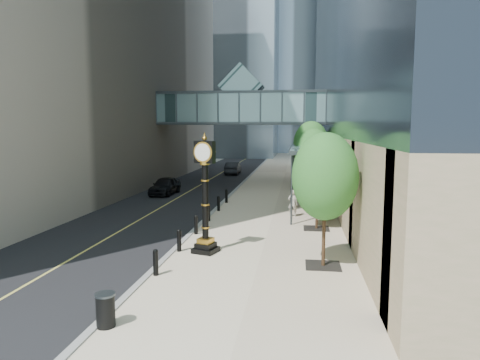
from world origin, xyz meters
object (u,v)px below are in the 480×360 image
pedestrian (293,203)px  car_near (165,186)px  street_clock (205,203)px  car_far (233,168)px  trash_bin (106,311)px

pedestrian → car_near: pedestrian is taller
street_clock → car_near: 17.86m
street_clock → car_far: bearing=114.1°
car_near → trash_bin: bearing=-74.4°
trash_bin → car_far: size_ratio=0.20×
street_clock → trash_bin: size_ratio=5.75×
pedestrian → car_far: pedestrian is taller
street_clock → trash_bin: street_clock is taller
trash_bin → car_near: 24.49m
trash_bin → pedestrian: size_ratio=0.54×
pedestrian → car_far: 25.76m
car_far → car_near: bearing=77.7°
car_far → street_clock: bearing=95.3°
street_clock → trash_bin: bearing=-81.8°
trash_bin → pedestrian: bearing=72.7°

